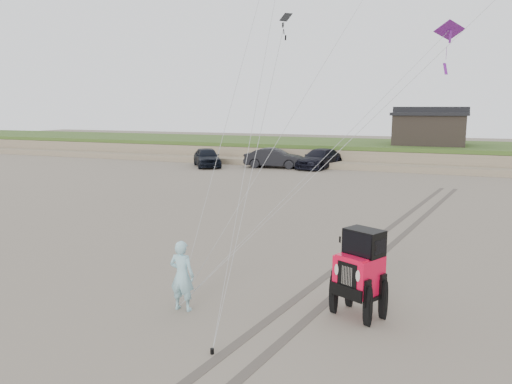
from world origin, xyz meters
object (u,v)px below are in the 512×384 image
truck_a (207,157)px  man (182,276)px  truck_c (320,159)px  jeep (359,282)px  truck_b (274,158)px  cabin (430,128)px

truck_a → man: size_ratio=2.68×
truck_c → man: bearing=-68.7°
jeep → man: man is taller
truck_a → truck_b: truck_a is taller
truck_b → man: man is taller
cabin → truck_b: cabin is taller
truck_b → truck_c: 3.78m
cabin → jeep: cabin is taller
jeep → truck_b: bearing=140.2°
cabin → truck_c: bearing=-140.1°
jeep → truck_a: bearing=150.6°
truck_a → man: man is taller
cabin → jeep: (0.45, -35.66, -2.38)m
truck_c → man: (4.50, -30.08, 0.11)m
truck_c → truck_a: bearing=-151.2°
cabin → truck_a: 19.95m
jeep → man: bearing=-136.7°
truck_c → man: man is taller
truck_b → man: 29.97m
truck_a → cabin: bearing=-7.3°
truck_a → truck_b: size_ratio=0.97×
truck_b → jeep: jeep is taller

